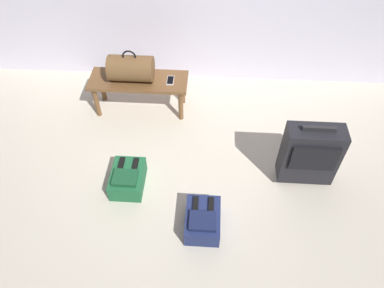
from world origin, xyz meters
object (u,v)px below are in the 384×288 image
bench (139,84)px  backpack_green (128,178)px  cell_phone (170,80)px  suitcase_upright_charcoal (310,154)px  duffel_bag_brown (131,68)px  backpack_navy (203,220)px

bench → backpack_green: bearing=-87.8°
cell_phone → suitcase_upright_charcoal: 1.54m
backpack_green → suitcase_upright_charcoal: bearing=6.1°
cell_phone → backpack_green: 1.10m
duffel_bag_brown → backpack_navy: (0.78, -1.40, -0.43)m
bench → backpack_green: 1.05m
cell_phone → bench: bearing=179.4°
suitcase_upright_charcoal → backpack_green: suitcase_upright_charcoal is taller
bench → cell_phone: 0.34m
cell_phone → backpack_green: cell_phone is taller
bench → backpack_green: (0.04, -1.02, -0.24)m
cell_phone → suitcase_upright_charcoal: size_ratio=0.21×
duffel_bag_brown → cell_phone: 0.41m
duffel_bag_brown → backpack_navy: 1.66m
bench → duffel_bag_brown: bearing=-180.0°
suitcase_upright_charcoal → backpack_green: (-1.57, -0.17, -0.25)m
bench → duffel_bag_brown: 0.20m
duffel_bag_brown → bench: bearing=0.0°
backpack_navy → backpack_green: bearing=151.1°
backpack_green → backpack_navy: size_ratio=1.00×
bench → cell_phone: bearing=-0.6°
duffel_bag_brown → suitcase_upright_charcoal: bearing=-27.2°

